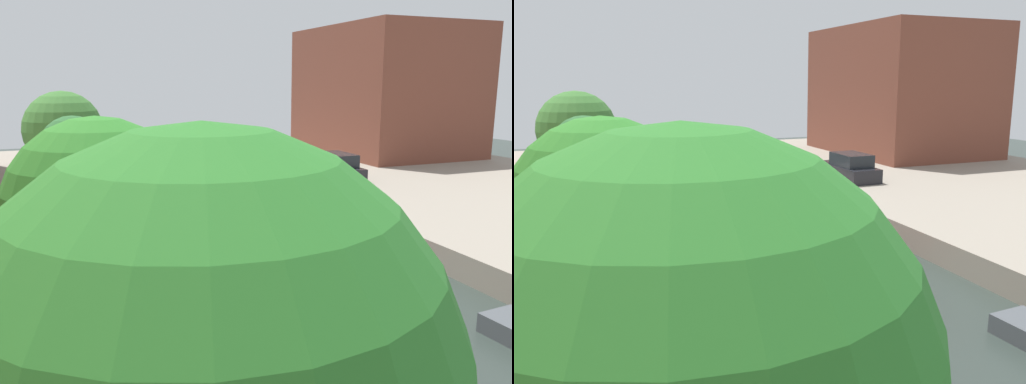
{
  "view_description": "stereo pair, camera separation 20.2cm",
  "coord_description": "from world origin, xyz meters",
  "views": [
    {
      "loc": [
        -7.88,
        -16.46,
        6.76
      ],
      "look_at": [
        1.1,
        5.73,
        1.7
      ],
      "focal_mm": 36.99,
      "sensor_mm": 36.0,
      "label": 1
    },
    {
      "loc": [
        -7.7,
        -16.53,
        6.76
      ],
      "look_at": [
        1.1,
        5.73,
        1.7
      ],
      "focal_mm": 36.99,
      "sensor_mm": 36.0,
      "label": 2
    }
  ],
  "objects": [
    {
      "name": "moored_boat_right_3",
      "position": [
        2.97,
        0.99,
        0.38
      ],
      "size": [
        1.69,
        4.62,
        0.88
      ],
      "color": "maroon",
      "rests_on": "ground_plane"
    },
    {
      "name": "moored_boat_left_3",
      "position": [
        -3.6,
        4.19,
        0.29
      ],
      "size": [
        1.72,
        3.4,
        0.57
      ],
      "color": "#195638",
      "rests_on": "ground_plane"
    },
    {
      "name": "moored_boat_right_5",
      "position": [
        3.4,
        16.23,
        0.34
      ],
      "size": [
        1.84,
        3.4,
        0.79
      ],
      "color": "#195638",
      "rests_on": "ground_plane"
    },
    {
      "name": "low_block_right",
      "position": [
        18.0,
        19.88,
        5.95
      ],
      "size": [
        10.0,
        13.63,
        9.91
      ],
      "primitive_type": "cube",
      "color": "brown",
      "rests_on": "quay_right"
    },
    {
      "name": "street_tree_0",
      "position": [
        -7.13,
        -13.85,
        5.1
      ],
      "size": [
        2.87,
        2.87,
        5.56
      ],
      "color": "brown",
      "rests_on": "quay_left"
    },
    {
      "name": "moored_boat_right_4",
      "position": [
        3.04,
        8.47,
        0.33
      ],
      "size": [
        1.73,
        3.68,
        0.67
      ],
      "color": "#4C5156",
      "rests_on": "ground_plane"
    },
    {
      "name": "parked_car",
      "position": [
        8.1,
        10.59,
        1.65
      ],
      "size": [
        1.89,
        4.55,
        1.57
      ],
      "color": "black",
      "rests_on": "quay_right"
    },
    {
      "name": "street_tree_4",
      "position": [
        -7.13,
        12.05,
        4.73
      ],
      "size": [
        1.92,
        1.92,
        4.75
      ],
      "color": "brown",
      "rests_on": "quay_left"
    },
    {
      "name": "ground_plane",
      "position": [
        0.0,
        0.0,
        0.0
      ],
      "size": [
        84.0,
        84.0,
        0.0
      ],
      "primitive_type": "plane",
      "color": "#2D3833"
    },
    {
      "name": "street_tree_1",
      "position": [
        -7.13,
        -7.97,
        4.73
      ],
      "size": [
        2.99,
        2.99,
        5.23
      ],
      "color": "brown",
      "rests_on": "quay_left"
    },
    {
      "name": "street_tree_3",
      "position": [
        -7.13,
        5.42,
        4.85
      ],
      "size": [
        3.04,
        3.04,
        5.39
      ],
      "color": "brown",
      "rests_on": "quay_left"
    },
    {
      "name": "street_tree_2",
      "position": [
        -7.13,
        -1.26,
        4.86
      ],
      "size": [
        1.84,
        1.84,
        4.84
      ],
      "color": "brown",
      "rests_on": "quay_left"
    },
    {
      "name": "moored_boat_left_2",
      "position": [
        -3.64,
        -4.41,
        0.3
      ],
      "size": [
        1.35,
        4.51,
        0.61
      ],
      "color": "#33476B",
      "rests_on": "ground_plane"
    }
  ]
}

